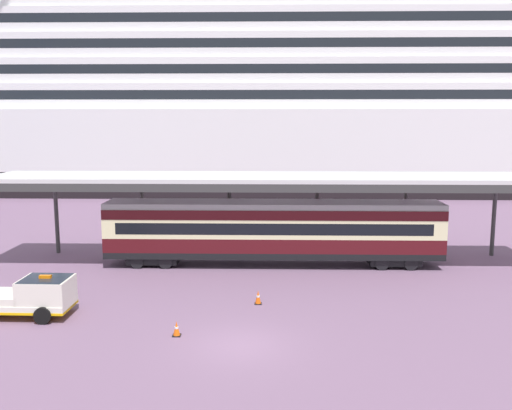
{
  "coord_description": "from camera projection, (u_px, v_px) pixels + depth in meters",
  "views": [
    {
      "loc": [
        1.2,
        -21.91,
        9.33
      ],
      "look_at": [
        0.43,
        9.04,
        4.5
      ],
      "focal_mm": 38.99,
      "sensor_mm": 36.0,
      "label": 1
    }
  ],
  "objects": [
    {
      "name": "train_carriage",
      "position": [
        273.0,
        230.0,
        35.47
      ],
      "size": [
        21.26,
        2.81,
        4.11
      ],
      "color": "black",
      "rests_on": "ground"
    },
    {
      "name": "service_truck",
      "position": [
        27.0,
        296.0,
        26.38
      ],
      "size": [
        5.24,
        2.32,
        2.02
      ],
      "color": "silver",
      "rests_on": "ground"
    },
    {
      "name": "platform_canopy",
      "position": [
        273.0,
        180.0,
        35.42
      ],
      "size": [
        36.16,
        5.49,
        5.74
      ],
      "color": "silver",
      "rests_on": "ground"
    },
    {
      "name": "ground_plane",
      "position": [
        240.0,
        345.0,
        23.11
      ],
      "size": [
        400.0,
        400.0,
        0.0
      ],
      "primitive_type": "plane",
      "color": "#6F536E"
    },
    {
      "name": "cruise_ship",
      "position": [
        297.0,
        95.0,
        77.16
      ],
      "size": [
        166.9,
        29.34,
        38.12
      ],
      "color": "black",
      "rests_on": "ground"
    },
    {
      "name": "traffic_cone_near",
      "position": [
        177.0,
        329.0,
        24.05
      ],
      "size": [
        0.36,
        0.36,
        0.65
      ],
      "color": "black",
      "rests_on": "ground"
    },
    {
      "name": "traffic_cone_mid",
      "position": [
        258.0,
        297.0,
        28.19
      ],
      "size": [
        0.36,
        0.36,
        0.71
      ],
      "color": "black",
      "rests_on": "ground"
    }
  ]
}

